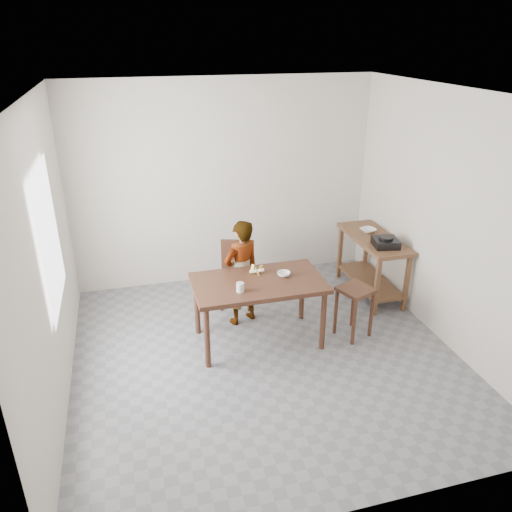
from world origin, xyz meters
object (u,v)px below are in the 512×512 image
object	(u,v)px
dining_table	(258,311)
dining_chair	(236,275)
prep_counter	(371,265)
stool	(354,312)
child	(241,273)

from	to	relation	value
dining_table	dining_chair	world-z (taller)	dining_chair
prep_counter	dining_chair	distance (m)	1.78
dining_table	stool	bearing A→B (deg)	-8.84
prep_counter	child	distance (m)	1.83
dining_table	dining_chair	size ratio (longest dim) A/B	1.72
dining_chair	stool	bearing A→B (deg)	-25.05
dining_table	stool	size ratio (longest dim) A/B	2.33
dining_table	prep_counter	distance (m)	1.86
dining_table	dining_chair	bearing A→B (deg)	93.51
child	stool	xyz separation A→B (m)	(1.15, -0.62, -0.34)
dining_table	stool	xyz separation A→B (m)	(1.07, -0.17, -0.07)
child	dining_chair	distance (m)	0.47
dining_chair	dining_table	bearing A→B (deg)	-69.01
dining_table	stool	world-z (taller)	dining_table
child	dining_chair	size ratio (longest dim) A/B	1.58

